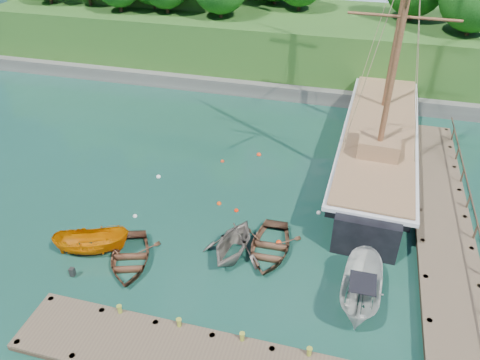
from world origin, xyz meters
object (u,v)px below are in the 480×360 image
object	(u,v)px
rowboat_0	(130,263)
motorboat_orange	(94,252)
rowboat_2	(269,252)
schooner	(377,147)
rowboat_1	(233,254)
cabin_boat_white	(359,303)

from	to	relation	value
rowboat_0	motorboat_orange	size ratio (longest dim) A/B	1.04
rowboat_0	rowboat_2	size ratio (longest dim) A/B	0.96
rowboat_2	schooner	world-z (taller)	schooner
rowboat_1	cabin_boat_white	distance (m)	7.28
rowboat_2	schooner	xyz separation A→B (m)	(5.54, 11.78, 1.16)
rowboat_0	rowboat_2	bearing A→B (deg)	2.92
cabin_boat_white	schooner	distance (m)	14.34
rowboat_2	motorboat_orange	xyz separation A→B (m)	(-9.60, -2.60, 0.00)
rowboat_0	cabin_boat_white	world-z (taller)	cabin_boat_white
rowboat_1	schooner	xyz separation A→B (m)	(7.46, 12.51, 1.16)
rowboat_1	motorboat_orange	world-z (taller)	rowboat_1
rowboat_1	cabin_boat_white	bearing A→B (deg)	-5.90
rowboat_0	cabin_boat_white	distance (m)	12.40
cabin_boat_white	rowboat_2	bearing A→B (deg)	157.29
cabin_boat_white	schooner	world-z (taller)	schooner
cabin_boat_white	schooner	bearing A→B (deg)	91.68
rowboat_0	cabin_boat_white	bearing A→B (deg)	-16.97
motorboat_orange	schooner	bearing A→B (deg)	-64.73
rowboat_1	cabin_boat_white	size ratio (longest dim) A/B	0.76
rowboat_2	motorboat_orange	size ratio (longest dim) A/B	1.09
rowboat_0	rowboat_1	bearing A→B (deg)	3.10
rowboat_2	rowboat_0	bearing A→B (deg)	-160.18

